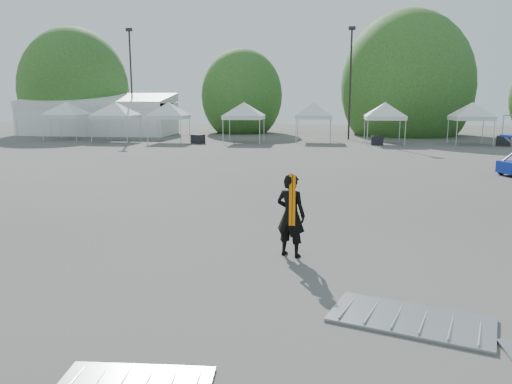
# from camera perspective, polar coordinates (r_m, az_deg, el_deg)

# --- Properties ---
(ground) EXTENTS (120.00, 120.00, 0.00)m
(ground) POSITION_cam_1_polar(r_m,az_deg,el_deg) (14.34, 4.93, -3.78)
(ground) COLOR #474442
(ground) RESTS_ON ground
(marquee) EXTENTS (15.00, 6.25, 4.23)m
(marquee) POSITION_cam_1_polar(r_m,az_deg,el_deg) (53.87, -17.52, 8.37)
(marquee) COLOR white
(marquee) RESTS_ON ground
(light_pole_west) EXTENTS (0.60, 0.25, 10.30)m
(light_pole_west) POSITION_cam_1_polar(r_m,az_deg,el_deg) (51.41, -14.09, 12.70)
(light_pole_west) COLOR black
(light_pole_west) RESTS_ON ground
(light_pole_east) EXTENTS (0.60, 0.25, 9.80)m
(light_pole_east) POSITION_cam_1_polar(r_m,az_deg,el_deg) (45.99, 10.74, 12.80)
(light_pole_east) COLOR black
(light_pole_east) RESTS_ON ground
(tree_far_w) EXTENTS (4.80, 4.80, 7.30)m
(tree_far_w) POSITION_cam_1_polar(r_m,az_deg,el_deg) (58.30, -20.04, 10.87)
(tree_far_w) COLOR #382314
(tree_far_w) RESTS_ON ground
(tree_mid_w) EXTENTS (4.16, 4.16, 6.33)m
(tree_mid_w) POSITION_cam_1_polar(r_m,az_deg,el_deg) (54.57, -1.62, 10.92)
(tree_mid_w) COLOR #382314
(tree_mid_w) RESTS_ON ground
(tree_mid_e) EXTENTS (5.12, 5.12, 7.79)m
(tree_mid_e) POSITION_cam_1_polar(r_m,az_deg,el_deg) (53.57, 16.85, 11.47)
(tree_mid_e) COLOR #382314
(tree_mid_e) RESTS_ON ground
(tent_a) EXTENTS (4.64, 4.64, 3.88)m
(tent_a) POSITION_cam_1_polar(r_m,az_deg,el_deg) (48.29, -20.86, 9.27)
(tent_a) COLOR silver
(tent_a) RESTS_ON ground
(tent_b) EXTENTS (4.70, 4.70, 3.88)m
(tent_b) POSITION_cam_1_polar(r_m,az_deg,el_deg) (44.79, -15.78, 9.51)
(tent_b) COLOR silver
(tent_b) RESTS_ON ground
(tent_c) EXTENTS (4.26, 4.26, 3.88)m
(tent_c) POSITION_cam_1_polar(r_m,az_deg,el_deg) (43.07, -9.98, 9.72)
(tent_c) COLOR silver
(tent_c) RESTS_ON ground
(tent_d) EXTENTS (4.52, 4.52, 3.88)m
(tent_d) POSITION_cam_1_polar(r_m,az_deg,el_deg) (41.87, -1.39, 9.86)
(tent_d) COLOR silver
(tent_d) RESTS_ON ground
(tent_e) EXTENTS (4.28, 4.28, 3.88)m
(tent_e) POSITION_cam_1_polar(r_m,az_deg,el_deg) (42.87, 6.65, 9.81)
(tent_e) COLOR silver
(tent_e) RESTS_ON ground
(tent_f) EXTENTS (4.36, 4.36, 3.88)m
(tent_f) POSITION_cam_1_polar(r_m,az_deg,el_deg) (41.94, 14.55, 9.53)
(tent_f) COLOR silver
(tent_f) RESTS_ON ground
(tent_g) EXTENTS (4.17, 4.17, 3.88)m
(tent_g) POSITION_cam_1_polar(r_m,az_deg,el_deg) (43.33, 23.47, 9.03)
(tent_g) COLOR silver
(tent_g) RESTS_ON ground
(man) EXTENTS (0.82, 0.70, 1.91)m
(man) POSITION_cam_1_polar(r_m,az_deg,el_deg) (11.30, 4.00, -2.65)
(man) COLOR black
(man) RESTS_ON ground
(barrier_mid) EXTENTS (2.79, 2.00, 0.08)m
(barrier_mid) POSITION_cam_1_polar(r_m,az_deg,el_deg) (8.68, 17.27, -13.69)
(barrier_mid) COLOR #97999E
(barrier_mid) RESTS_ON ground
(crate_west) EXTENTS (1.16, 1.04, 0.74)m
(crate_west) POSITION_cam_1_polar(r_m,az_deg,el_deg) (41.15, -6.65, 6.03)
(crate_west) COLOR black
(crate_west) RESTS_ON ground
(crate_mid) EXTENTS (0.94, 0.74, 0.72)m
(crate_mid) POSITION_cam_1_polar(r_m,az_deg,el_deg) (40.66, 13.67, 5.74)
(crate_mid) COLOR black
(crate_mid) RESTS_ON ground
(crate_east) EXTENTS (1.22, 1.10, 0.77)m
(crate_east) POSITION_cam_1_polar(r_m,az_deg,el_deg) (43.16, 26.44, 5.24)
(crate_east) COLOR black
(crate_east) RESTS_ON ground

